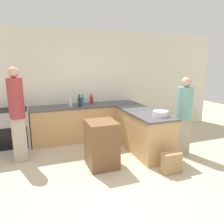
{
  "coord_description": "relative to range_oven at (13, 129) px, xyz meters",
  "views": [
    {
      "loc": [
        -1.25,
        -3.04,
        1.94
      ],
      "look_at": [
        0.27,
        1.04,
        0.93
      ],
      "focal_mm": 35.0,
      "sensor_mm": 36.0,
      "label": 1
    }
  ],
  "objects": [
    {
      "name": "wine_bottle_dark",
      "position": [
        1.5,
        -0.17,
        0.55
      ],
      "size": [
        0.08,
        0.08,
        0.29
      ],
      "color": "black",
      "rests_on": "counter_back"
    },
    {
      "name": "vinegar_bottle_clear",
      "position": [
        1.31,
        -0.1,
        0.53
      ],
      "size": [
        0.07,
        0.07,
        0.24
      ],
      "color": "silver",
      "rests_on": "counter_back"
    },
    {
      "name": "hot_sauce_bottle",
      "position": [
        1.88,
        0.15,
        0.53
      ],
      "size": [
        0.09,
        0.09,
        0.24
      ],
      "color": "red",
      "rests_on": "counter_back"
    },
    {
      "name": "person_by_range",
      "position": [
        0.17,
        -0.83,
        0.58
      ],
      "size": [
        0.28,
        0.28,
        1.84
      ],
      "color": "#ADA38E",
      "rests_on": "ground_plane"
    },
    {
      "name": "mixing_bowl",
      "position": [
        2.8,
        -1.64,
        0.49
      ],
      "size": [
        0.3,
        0.3,
        0.11
      ],
      "color": "white",
      "rests_on": "counter_peninsula"
    },
    {
      "name": "ground_plane",
      "position": [
        1.7,
        -2.18,
        -0.44
      ],
      "size": [
        14.0,
        14.0,
        0.0
      ],
      "primitive_type": "plane",
      "color": "beige"
    },
    {
      "name": "water_bottle_blue",
      "position": [
        1.62,
        0.03,
        0.54
      ],
      "size": [
        0.08,
        0.08,
        0.26
      ],
      "color": "#386BB7",
      "rests_on": "counter_back"
    },
    {
      "name": "island_table",
      "position": [
        1.6,
        -1.57,
        -0.01
      ],
      "size": [
        0.53,
        0.59,
        0.87
      ],
      "color": "brown",
      "rests_on": "ground_plane"
    },
    {
      "name": "range_oven",
      "position": [
        0.0,
        0.0,
        0.0
      ],
      "size": [
        0.7,
        0.61,
        0.89
      ],
      "color": "#ADADB2",
      "rests_on": "ground_plane"
    },
    {
      "name": "wall_back",
      "position": [
        1.7,
        0.33,
        0.91
      ],
      "size": [
        8.0,
        0.06,
        2.7
      ],
      "color": "silver",
      "rests_on": "ground_plane"
    },
    {
      "name": "person_at_peninsula",
      "position": [
        3.39,
        -1.61,
        0.45
      ],
      "size": [
        0.31,
        0.31,
        1.63
      ],
      "color": "#ADA38E",
      "rests_on": "ground_plane"
    },
    {
      "name": "paper_bag",
      "position": [
        2.67,
        -2.26,
        -0.26
      ],
      "size": [
        0.34,
        0.17,
        0.38
      ],
      "color": "#A88456",
      "rests_on": "ground_plane"
    },
    {
      "name": "counter_back",
      "position": [
        1.7,
        0.0,
        -0.0
      ],
      "size": [
        2.68,
        0.64,
        0.88
      ],
      "color": "tan",
      "rests_on": "ground_plane"
    },
    {
      "name": "counter_peninsula",
      "position": [
        2.69,
        -1.14,
        -0.0
      ],
      "size": [
        0.69,
        1.71,
        0.88
      ],
      "color": "tan",
      "rests_on": "ground_plane"
    }
  ]
}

